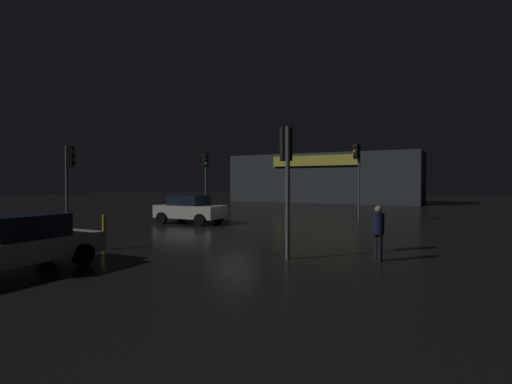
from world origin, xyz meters
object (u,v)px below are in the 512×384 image
object	(u,v)px
store_building	(323,178)
car_near	(190,209)
pedestrian	(378,229)
traffic_signal_opposite	(69,169)
traffic_signal_cross_left	(286,163)
car_far	(13,244)
traffic_signal_main	(357,162)
traffic_signal_cross_right	(206,168)

from	to	relation	value
store_building	car_near	distance (m)	26.72
pedestrian	traffic_signal_opposite	bearing A→B (deg)	178.41
traffic_signal_cross_left	car_far	xyz separation A→B (m)	(-5.32, -5.03, -2.15)
traffic_signal_main	traffic_signal_cross_right	bearing A→B (deg)	177.18
traffic_signal_cross_right	car_far	distance (m)	18.77
traffic_signal_main	traffic_signal_opposite	xyz separation A→B (m)	(-11.18, -10.49, -0.58)
traffic_signal_main	pedestrian	bearing A→B (deg)	-73.29
traffic_signal_main	traffic_signal_cross_right	xyz separation A→B (m)	(-11.12, 0.55, -0.15)
store_building	traffic_signal_opposite	bearing A→B (deg)	-93.49
car_far	traffic_signal_cross_left	bearing A→B (deg)	43.37
traffic_signal_cross_left	traffic_signal_cross_right	xyz separation A→B (m)	(-11.86, 12.37, 0.48)
traffic_signal_cross_right	traffic_signal_main	bearing A→B (deg)	-2.82
traffic_signal_cross_left	traffic_signal_cross_right	bearing A→B (deg)	133.80
traffic_signal_cross_left	pedestrian	bearing A→B (deg)	20.21
store_building	car_far	distance (m)	38.59
traffic_signal_opposite	traffic_signal_cross_right	size ratio (longest dim) A/B	0.91
car_near	traffic_signal_opposite	bearing A→B (deg)	-120.39
traffic_signal_cross_left	pedestrian	xyz separation A→B (m)	(2.53, 0.93, -1.94)
store_building	car_far	world-z (taller)	store_building
traffic_signal_opposite	pedestrian	world-z (taller)	traffic_signal_opposite
traffic_signal_main	car_near	bearing A→B (deg)	-147.17
car_far	traffic_signal_cross_right	bearing A→B (deg)	110.59
traffic_signal_main	traffic_signal_opposite	world-z (taller)	traffic_signal_main
traffic_signal_cross_right	car_near	world-z (taller)	traffic_signal_cross_right
traffic_signal_main	traffic_signal_opposite	distance (m)	15.34
traffic_signal_opposite	traffic_signal_cross_right	bearing A→B (deg)	89.69
traffic_signal_cross_left	car_near	bearing A→B (deg)	143.18
traffic_signal_cross_right	traffic_signal_opposite	bearing A→B (deg)	-90.31
traffic_signal_cross_right	pedestrian	size ratio (longest dim) A/B	2.73
traffic_signal_main	traffic_signal_cross_left	distance (m)	11.86
traffic_signal_opposite	car_near	xyz separation A→B (m)	(3.09, 5.28, -2.12)
traffic_signal_cross_right	car_far	world-z (taller)	traffic_signal_cross_right
car_near	traffic_signal_cross_left	bearing A→B (deg)	-36.82
traffic_signal_cross_right	pedestrian	bearing A→B (deg)	-38.49
store_building	car_far	bearing A→B (deg)	-83.07
store_building	traffic_signal_cross_right	bearing A→B (deg)	-95.16
store_building	traffic_signal_main	distance (m)	23.32
store_building	traffic_signal_cross_right	world-z (taller)	store_building
traffic_signal_cross_right	store_building	bearing A→B (deg)	84.84
traffic_signal_main	car_far	xyz separation A→B (m)	(-4.58, -16.85, -2.78)
traffic_signal_opposite	traffic_signal_cross_right	distance (m)	11.05
traffic_signal_cross_right	car_near	distance (m)	6.99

